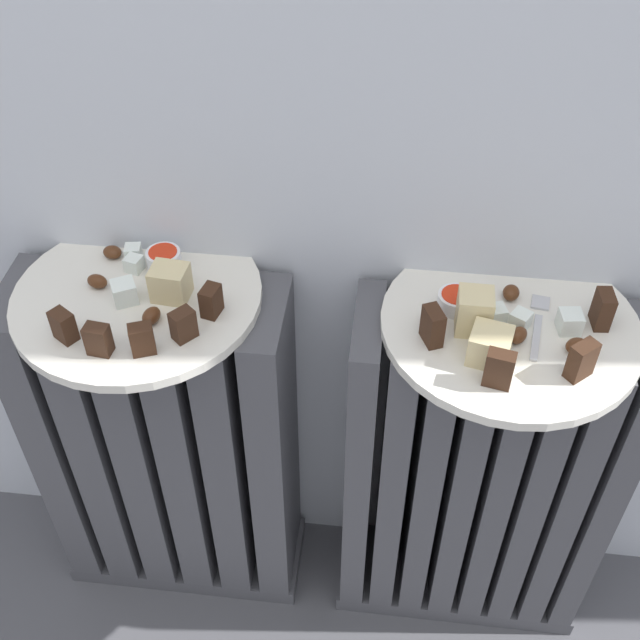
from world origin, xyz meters
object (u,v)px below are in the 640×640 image
at_px(fork, 538,322).
at_px(jam_bowl_right, 456,300).
at_px(jam_bowl_left, 164,259).
at_px(radiator_left, 170,451).
at_px(radiator_right, 475,480).
at_px(plate_right, 510,326).
at_px(plate_left, 137,297).

bearing_deg(fork, jam_bowl_right, 170.45).
bearing_deg(jam_bowl_left, fork, -5.92).
distance_m(radiator_left, radiator_right, 0.43).
bearing_deg(radiator_right, jam_bowl_left, 173.36).
bearing_deg(jam_bowl_left, plate_right, -6.64).
distance_m(radiator_left, fork, 0.55).
xyz_separation_m(radiator_right, fork, (0.03, 0.00, 0.30)).
bearing_deg(fork, radiator_left, -179.73).
bearing_deg(plate_right, plate_left, 180.00).
height_order(plate_left, plate_right, same).
bearing_deg(plate_right, radiator_right, 90.00).
height_order(plate_right, fork, fork).
bearing_deg(jam_bowl_right, plate_left, -177.26).
xyz_separation_m(plate_right, jam_bowl_right, (-0.06, 0.02, 0.02)).
height_order(radiator_left, plate_left, plate_left).
distance_m(radiator_right, plate_right, 0.29).
distance_m(jam_bowl_left, fork, 0.44).
relative_size(radiator_left, radiator_right, 1.00).
distance_m(plate_right, jam_bowl_right, 0.07).
bearing_deg(plate_right, jam_bowl_right, 164.18).
relative_size(radiator_left, plate_left, 1.96).
height_order(plate_right, jam_bowl_right, jam_bowl_right).
xyz_separation_m(jam_bowl_right, fork, (0.09, -0.02, -0.01)).
xyz_separation_m(plate_right, fork, (0.03, 0.00, 0.01)).
bearing_deg(radiator_left, plate_left, 45.00).
bearing_deg(jam_bowl_right, jam_bowl_left, 175.06).
height_order(radiator_right, fork, fork).
height_order(radiator_left, fork, fork).
height_order(radiator_right, jam_bowl_right, jam_bowl_right).
height_order(jam_bowl_left, fork, jam_bowl_left).
bearing_deg(plate_left, jam_bowl_right, 2.74).
relative_size(radiator_left, fork, 5.33).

